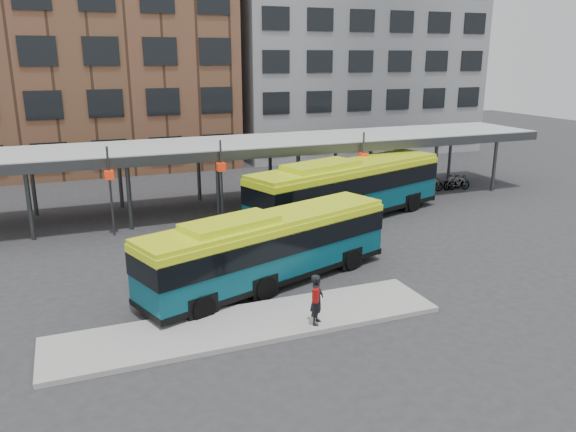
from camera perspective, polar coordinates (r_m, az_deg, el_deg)
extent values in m
plane|color=#28282B|center=(24.88, 6.08, -6.01)|extent=(120.00, 120.00, 0.00)
cube|color=gray|center=(20.36, -3.98, -10.88)|extent=(14.00, 3.00, 0.18)
cube|color=#999B9E|center=(35.48, -3.53, 7.39)|extent=(40.00, 6.00, 0.35)
cube|color=#383A3D|center=(32.70, -1.87, 6.42)|extent=(40.00, 0.15, 0.55)
cylinder|color=#383A3D|center=(31.80, -24.80, 1.06)|extent=(0.24, 0.24, 3.80)
cylinder|color=#383A3D|center=(36.67, -24.48, 2.92)|extent=(0.24, 0.24, 3.80)
cylinder|color=#383A3D|center=(31.86, -15.83, 1.97)|extent=(0.24, 0.24, 3.80)
cylinder|color=#383A3D|center=(36.72, -16.69, 3.71)|extent=(0.24, 0.24, 3.80)
cylinder|color=#383A3D|center=(32.69, -7.10, 2.81)|extent=(0.24, 0.24, 3.80)
cylinder|color=#383A3D|center=(37.45, -9.06, 4.41)|extent=(0.24, 0.24, 3.80)
cylinder|color=#383A3D|center=(34.24, 1.03, 3.53)|extent=(0.24, 0.24, 3.80)
cylinder|color=#383A3D|center=(38.81, -1.82, 5.01)|extent=(0.24, 0.24, 3.80)
cylinder|color=#383A3D|center=(36.42, 8.33, 4.12)|extent=(0.24, 0.24, 3.80)
cylinder|color=#383A3D|center=(40.74, 4.84, 5.49)|extent=(0.24, 0.24, 3.80)
cylinder|color=#383A3D|center=(39.12, 14.72, 4.58)|extent=(0.24, 0.24, 3.80)
cylinder|color=#383A3D|center=(43.17, 10.83, 5.85)|extent=(0.24, 0.24, 3.80)
cylinder|color=#383A3D|center=(42.24, 20.24, 4.93)|extent=(0.24, 0.24, 3.80)
cylinder|color=#383A3D|center=(46.02, 16.13, 6.12)|extent=(0.24, 0.24, 3.80)
cylinder|color=#383A3D|center=(30.89, -17.57, 2.36)|extent=(0.12, 0.12, 4.80)
cube|color=red|center=(30.70, -17.71, 3.99)|extent=(0.45, 0.45, 0.45)
cylinder|color=#383A3D|center=(31.83, -6.76, 3.39)|extent=(0.12, 0.12, 4.80)
cube|color=red|center=(31.64, -6.82, 4.98)|extent=(0.45, 0.45, 0.45)
cylinder|color=#383A3D|center=(35.16, 7.59, 4.55)|extent=(0.12, 0.12, 4.80)
cube|color=red|center=(34.99, 7.64, 6.00)|extent=(0.45, 0.45, 0.45)
cube|color=brown|center=(52.39, -21.60, 16.80)|extent=(26.00, 14.00, 22.00)
cube|color=slate|center=(58.86, 5.81, 16.60)|extent=(24.00, 14.00, 20.00)
cube|color=#074252|center=(23.38, -1.93, -3.40)|extent=(11.58, 5.95, 2.38)
cube|color=black|center=(23.23, -1.94, -2.29)|extent=(11.65, 6.02, 0.90)
cube|color=#C7DD16|center=(22.99, -1.96, -0.37)|extent=(11.55, 5.86, 0.19)
cube|color=#C7DD16|center=(21.85, -5.87, -0.80)|extent=(4.16, 2.86, 0.33)
cube|color=black|center=(23.76, -1.90, -5.84)|extent=(11.66, 6.03, 0.23)
cylinder|color=black|center=(25.39, 6.50, -4.41)|extent=(0.99, 0.58, 0.95)
cylinder|color=black|center=(26.92, 2.89, -3.13)|extent=(0.99, 0.58, 0.95)
cylinder|color=black|center=(22.25, -2.33, -7.33)|extent=(0.99, 0.58, 0.95)
cylinder|color=black|center=(23.99, -5.79, -5.63)|extent=(0.99, 0.58, 0.95)
cylinder|color=black|center=(20.77, -8.61, -9.28)|extent=(0.99, 0.58, 0.95)
cylinder|color=black|center=(22.62, -11.78, -7.27)|extent=(0.99, 0.58, 0.95)
cube|color=#074252|center=(32.73, 6.11, 2.60)|extent=(13.36, 6.87, 2.75)
cube|color=black|center=(32.60, 6.14, 3.54)|extent=(13.43, 6.95, 1.04)
cube|color=#C7DD16|center=(32.42, 6.19, 5.15)|extent=(13.32, 6.77, 0.22)
cube|color=#C7DD16|center=(30.84, 3.38, 5.07)|extent=(4.80, 3.29, 0.38)
cube|color=black|center=(33.03, 6.05, 0.51)|extent=(13.44, 6.95, 0.26)
cylinder|color=black|center=(35.46, 12.53, 1.34)|extent=(1.15, 0.67, 1.10)
cylinder|color=black|center=(37.07, 9.24, 2.15)|extent=(1.15, 0.67, 1.10)
cylinder|color=black|center=(31.22, 6.16, -0.35)|extent=(1.15, 0.67, 1.10)
cylinder|color=black|center=(33.04, 2.79, 0.64)|extent=(1.15, 0.67, 1.10)
cylinder|color=black|center=(29.00, 1.67, -1.54)|extent=(1.15, 0.67, 1.10)
cylinder|color=black|center=(30.95, -1.66, -0.41)|extent=(1.15, 0.67, 1.10)
imported|color=black|center=(19.79, 2.96, -8.44)|extent=(0.76, 0.80, 1.84)
cube|color=maroon|center=(19.53, 2.86, -8.00)|extent=(0.36, 0.39, 0.49)
imported|color=slate|center=(40.09, 12.45, 2.85)|extent=(1.72, 0.84, 0.87)
imported|color=slate|center=(40.78, 12.80, 3.17)|extent=(1.78, 0.95, 1.03)
imported|color=slate|center=(40.76, 13.06, 3.06)|extent=(1.75, 0.69, 0.91)
imported|color=slate|center=(40.97, 14.50, 3.08)|extent=(1.67, 0.62, 0.98)
imported|color=slate|center=(41.70, 15.22, 3.20)|extent=(1.85, 1.14, 0.92)
imported|color=slate|center=(41.98, 16.40, 3.30)|extent=(1.84, 0.73, 1.08)
imported|color=slate|center=(42.95, 16.92, 3.43)|extent=(1.80, 0.81, 0.91)
imported|color=slate|center=(42.06, 16.97, 3.22)|extent=(1.71, 0.78, 0.99)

